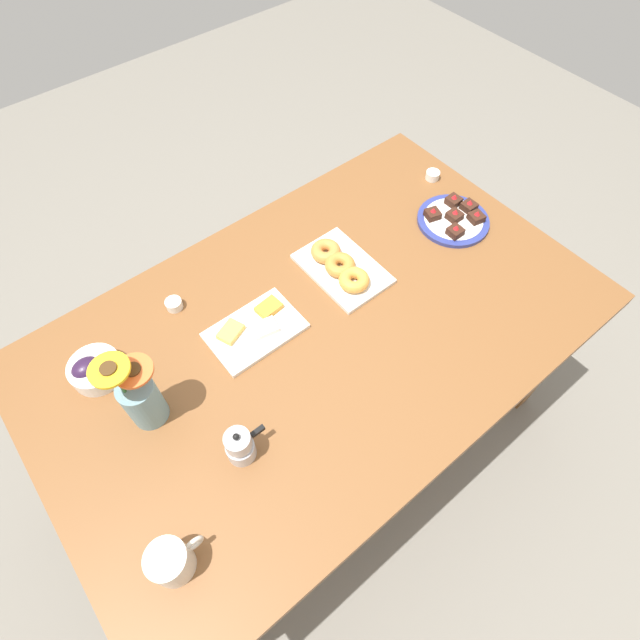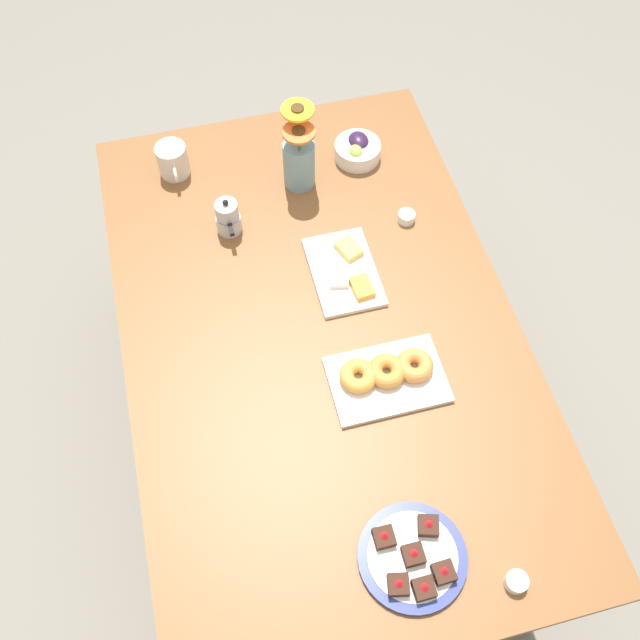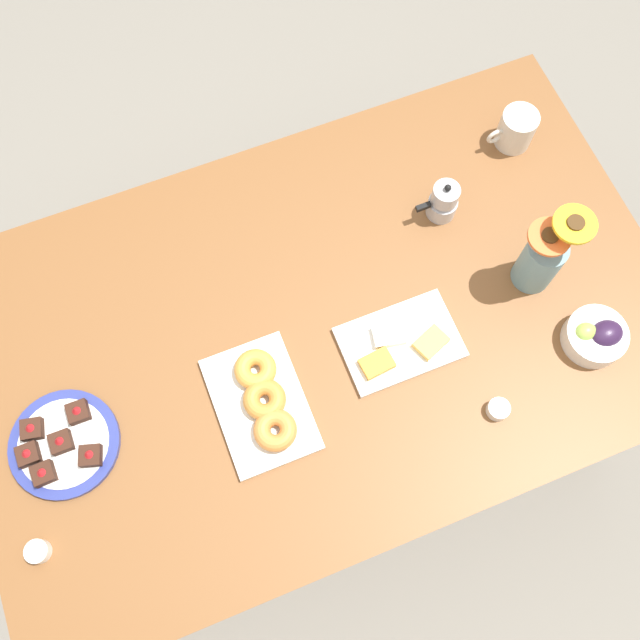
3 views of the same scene
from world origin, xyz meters
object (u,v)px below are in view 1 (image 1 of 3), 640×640
(jam_cup_berry, at_px, (433,175))
(coffee_mug, at_px, (171,562))
(moka_pot, at_px, (240,446))
(grape_bowl, at_px, (95,369))
(jam_cup_honey, at_px, (174,304))
(flower_vase, at_px, (141,398))
(dining_table, at_px, (320,343))
(dessert_plate, at_px, (454,219))
(croissant_platter, at_px, (341,267))
(cheese_platter, at_px, (255,329))

(jam_cup_berry, bearing_deg, coffee_mug, -158.54)
(moka_pot, bearing_deg, grape_bowl, 113.00)
(jam_cup_honey, bearing_deg, grape_bowl, -166.13)
(flower_vase, bearing_deg, dining_table, -7.53)
(jam_cup_honey, relative_size, dessert_plate, 0.20)
(jam_cup_berry, bearing_deg, croissant_platter, -167.11)
(cheese_platter, distance_m, jam_cup_honey, 0.25)
(grape_bowl, xyz_separation_m, moka_pot, (0.18, -0.42, 0.02))
(jam_cup_honey, height_order, dessert_plate, dessert_plate)
(jam_cup_berry, xyz_separation_m, dessert_plate, (-0.10, -0.19, -0.00))
(jam_cup_honey, distance_m, moka_pot, 0.50)
(dining_table, bearing_deg, grape_bowl, 155.19)
(grape_bowl, distance_m, dessert_plate, 1.18)
(grape_bowl, relative_size, moka_pot, 1.15)
(dining_table, relative_size, jam_cup_honey, 33.33)
(croissant_platter, bearing_deg, jam_cup_berry, 12.89)
(moka_pot, bearing_deg, flower_vase, 118.09)
(flower_vase, bearing_deg, croissant_platter, 4.73)
(dining_table, bearing_deg, jam_cup_honey, 131.37)
(croissant_platter, height_order, jam_cup_berry, croissant_platter)
(dining_table, distance_m, jam_cup_berry, 0.75)
(coffee_mug, relative_size, cheese_platter, 0.48)
(coffee_mug, xyz_separation_m, moka_pot, (0.25, 0.12, -0.00))
(croissant_platter, bearing_deg, flower_vase, -175.27)
(grape_bowl, height_order, dessert_plate, grape_bowl)
(dessert_plate, xyz_separation_m, flower_vase, (-1.10, 0.02, 0.08))
(coffee_mug, xyz_separation_m, cheese_platter, (0.48, 0.39, -0.04))
(jam_cup_honey, bearing_deg, flower_vase, -129.83)
(jam_cup_honey, height_order, flower_vase, flower_vase)
(dining_table, relative_size, grape_bowl, 11.74)
(grape_bowl, relative_size, jam_cup_honey, 2.84)
(jam_cup_honey, distance_m, jam_cup_berry, 0.99)
(jam_cup_honey, xyz_separation_m, moka_pot, (-0.09, -0.49, 0.03))
(coffee_mug, relative_size, jam_cup_honey, 2.59)
(cheese_platter, height_order, moka_pot, moka_pot)
(dessert_plate, bearing_deg, croissant_platter, 170.29)
(cheese_platter, distance_m, croissant_platter, 0.33)
(coffee_mug, height_order, flower_vase, flower_vase)
(grape_bowl, bearing_deg, dessert_plate, -10.11)
(grape_bowl, xyz_separation_m, cheese_platter, (0.41, -0.15, -0.02))
(cheese_platter, height_order, croissant_platter, croissant_platter)
(cheese_platter, relative_size, moka_pot, 2.18)
(grape_bowl, xyz_separation_m, flower_vase, (0.06, -0.19, 0.06))
(coffee_mug, bearing_deg, flower_vase, 69.93)
(grape_bowl, relative_size, jam_cup_berry, 2.84)
(dining_table, distance_m, moka_pot, 0.43)
(dessert_plate, distance_m, flower_vase, 1.11)
(jam_cup_berry, bearing_deg, cheese_platter, -171.01)
(jam_cup_honey, bearing_deg, coffee_mug, -119.45)
(dining_table, distance_m, croissant_platter, 0.24)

